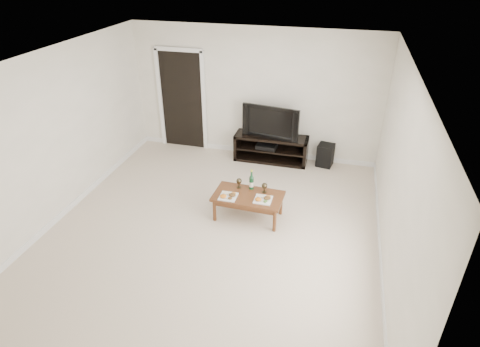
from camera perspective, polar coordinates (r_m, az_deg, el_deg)
name	(u,v)px	position (r m, az deg, el deg)	size (l,w,h in m)	color
floor	(214,229)	(6.35, -3.76, -7.82)	(5.50, 5.50, 0.00)	beige
back_wall	(255,94)	(8.13, 2.10, 11.26)	(5.00, 0.04, 2.60)	white
ceiling	(207,60)	(5.20, -4.73, 15.80)	(5.00, 5.50, 0.04)	white
doorway	(182,101)	(8.64, -8.22, 10.17)	(0.90, 0.02, 2.05)	black
media_console	(271,148)	(8.19, 4.42, 3.58)	(1.47, 0.45, 0.55)	black
television	(272,121)	(7.94, 4.59, 7.50)	(1.14, 0.15, 0.66)	black
av_receiver	(267,146)	(8.17, 3.82, 3.93)	(0.40, 0.30, 0.08)	black
subwoofer	(325,155)	(8.18, 12.03, 2.58)	(0.30, 0.30, 0.45)	black
coffee_table	(248,206)	(6.47, 1.16, -4.66)	(1.10, 0.60, 0.42)	#5D2F19
plate_left	(228,195)	(6.29, -1.69, -3.10)	(0.27, 0.27, 0.07)	white
plate_right	(263,198)	(6.22, 3.31, -3.55)	(0.27, 0.27, 0.07)	white
wine_bottle	(251,179)	(6.43, 1.64, -0.84)	(0.07, 0.07, 0.35)	#0F371D
goblet_left	(239,183)	(6.51, -0.15, -1.36)	(0.09, 0.09, 0.17)	#372F1E
goblet_right	(264,188)	(6.40, 3.49, -2.03)	(0.09, 0.09, 0.17)	#372F1E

